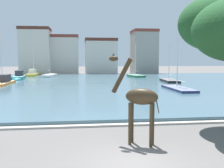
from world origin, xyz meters
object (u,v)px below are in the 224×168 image
object	(u,v)px
sailboat_orange	(3,83)
sailboat_yellow	(34,74)
sailboat_black	(168,81)
sailboat_teal	(19,77)
sailboat_navy	(176,89)
sailboat_green	(135,76)
sailboat_white	(50,76)
giraffe_statue	(139,98)

from	to	relation	value
sailboat_orange	sailboat_yellow	bearing A→B (deg)	88.51
sailboat_black	sailboat_teal	size ratio (longest dim) A/B	0.85
sailboat_navy	sailboat_orange	bearing A→B (deg)	159.20
sailboat_black	sailboat_green	size ratio (longest dim) A/B	1.00
sailboat_orange	sailboat_teal	distance (m)	11.93
sailboat_black	sailboat_white	size ratio (longest dim) A/B	1.06
sailboat_white	sailboat_green	distance (m)	18.88
sailboat_navy	sailboat_teal	distance (m)	32.14
giraffe_statue	sailboat_navy	bearing A→B (deg)	64.40
giraffe_statue	sailboat_white	size ratio (longest dim) A/B	0.62
giraffe_statue	sailboat_yellow	world-z (taller)	sailboat_yellow
giraffe_statue	sailboat_navy	distance (m)	21.93
giraffe_statue	sailboat_green	size ratio (longest dim) A/B	0.59
sailboat_yellow	sailboat_teal	bearing A→B (deg)	-94.86
sailboat_yellow	sailboat_orange	bearing A→B (deg)	-91.49
sailboat_navy	sailboat_teal	xyz separation A→B (m)	(-24.30, 21.03, 0.30)
sailboat_orange	sailboat_black	xyz separation A→B (m)	(26.93, 2.31, -0.19)
sailboat_white	sailboat_green	bearing A→B (deg)	-8.23
giraffe_statue	sailboat_orange	size ratio (longest dim) A/B	0.48
sailboat_white	sailboat_teal	bearing A→B (deg)	-132.51
sailboat_orange	sailboat_white	xyz separation A→B (m)	(5.10, 17.86, -0.12)
giraffe_statue	sailboat_green	world-z (taller)	sailboat_green
sailboat_white	sailboat_yellow	world-z (taller)	sailboat_yellow
sailboat_green	sailboat_yellow	size ratio (longest dim) A/B	0.84
giraffe_statue	sailboat_white	bearing A→B (deg)	101.41
sailboat_black	sailboat_navy	size ratio (longest dim) A/B	0.88
giraffe_statue	sailboat_green	bearing A→B (deg)	78.10
sailboat_teal	sailboat_navy	bearing A→B (deg)	-40.87
sailboat_orange	sailboat_green	distance (m)	28.21
sailboat_black	sailboat_yellow	xyz separation A→B (m)	(-26.33, 20.70, 0.23)
sailboat_orange	sailboat_black	world-z (taller)	sailboat_orange
sailboat_black	sailboat_yellow	bearing A→B (deg)	141.82
sailboat_white	sailboat_black	bearing A→B (deg)	-35.46
sailboat_white	sailboat_teal	distance (m)	8.06
sailboat_green	sailboat_yellow	distance (m)	24.48
sailboat_navy	sailboat_black	bearing A→B (deg)	75.41
sailboat_orange	giraffe_statue	bearing A→B (deg)	-63.25
sailboat_green	sailboat_navy	bearing A→B (deg)	-89.59
sailboat_white	sailboat_green	size ratio (longest dim) A/B	0.95
giraffe_statue	sailboat_teal	size ratio (longest dim) A/B	0.49
sailboat_orange	sailboat_teal	world-z (taller)	sailboat_orange
sailboat_orange	sailboat_navy	world-z (taller)	sailboat_orange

